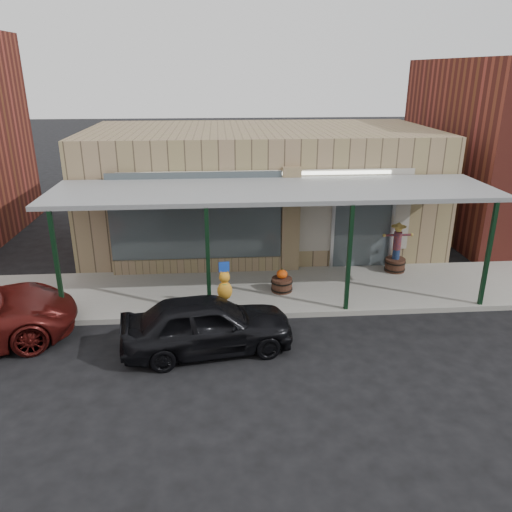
{
  "coord_description": "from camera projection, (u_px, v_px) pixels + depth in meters",
  "views": [
    {
      "loc": [
        -1.48,
        -9.57,
        6.12
      ],
      "look_at": [
        -0.56,
        2.6,
        1.54
      ],
      "focal_mm": 35.0,
      "sensor_mm": 36.0,
      "label": 1
    }
  ],
  "objects": [
    {
      "name": "ground",
      "position": [
        289.0,
        360.0,
        11.18
      ],
      "size": [
        120.0,
        120.0,
        0.0
      ],
      "primitive_type": "plane",
      "color": "black",
      "rests_on": "ground"
    },
    {
      "name": "block_buildings_near",
      "position": [
        311.0,
        137.0,
        18.59
      ],
      "size": [
        61.0,
        8.0,
        8.0
      ],
      "color": "maroon",
      "rests_on": "ground"
    },
    {
      "name": "sidewalk",
      "position": [
        273.0,
        291.0,
        14.52
      ],
      "size": [
        40.0,
        3.2,
        0.15
      ],
      "primitive_type": "cube",
      "color": "gray",
      "rests_on": "ground"
    },
    {
      "name": "barrel_scarecrow",
      "position": [
        396.0,
        255.0,
        15.57
      ],
      "size": [
        0.97,
        0.71,
        1.6
      ],
      "rotation": [
        0.0,
        0.0,
        -0.17
      ],
      "color": "#44271B",
      "rests_on": "sidewalk"
    },
    {
      "name": "handicap_sign",
      "position": [
        224.0,
        279.0,
        12.97
      ],
      "size": [
        0.28,
        0.06,
        1.33
      ],
      "rotation": [
        0.0,
        0.0,
        0.13
      ],
      "color": "gray",
      "rests_on": "sidewalk"
    },
    {
      "name": "storefront",
      "position": [
        260.0,
        188.0,
        18.07
      ],
      "size": [
        12.0,
        6.25,
        4.2
      ],
      "color": "#907458",
      "rests_on": "ground"
    },
    {
      "name": "barrel_pumpkin",
      "position": [
        282.0,
        283.0,
        14.24
      ],
      "size": [
        0.6,
        0.6,
        0.7
      ],
      "rotation": [
        0.0,
        0.0,
        -0.02
      ],
      "color": "#44271B",
      "rests_on": "sidewalk"
    },
    {
      "name": "awning",
      "position": [
        274.0,
        192.0,
        13.45
      ],
      "size": [
        12.0,
        3.0,
        3.04
      ],
      "color": "slate",
      "rests_on": "ground"
    },
    {
      "name": "parked_sedan",
      "position": [
        207.0,
        324.0,
        11.38
      ],
      "size": [
        4.1,
        2.18,
        1.57
      ],
      "rotation": [
        0.0,
        0.0,
        1.72
      ],
      "color": "black",
      "rests_on": "ground"
    }
  ]
}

